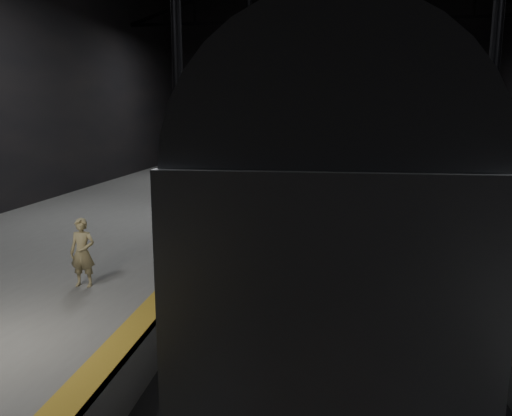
# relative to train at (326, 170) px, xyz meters

# --- Properties ---
(ground) EXTENTS (44.00, 44.00, 0.00)m
(ground) POSITION_rel_train_xyz_m (0.00, 2.32, -3.08)
(ground) COLOR black
(ground) RESTS_ON ground
(platform_left) EXTENTS (9.00, 43.80, 1.00)m
(platform_left) POSITION_rel_train_xyz_m (-7.50, 2.32, -2.58)
(platform_left) COLOR #535451
(platform_left) RESTS_ON ground
(tactile_strip) EXTENTS (0.50, 43.80, 0.01)m
(tactile_strip) POSITION_rel_train_xyz_m (-3.25, 2.32, -2.07)
(tactile_strip) COLOR olive
(tactile_strip) RESTS_ON platform_left
(track) EXTENTS (2.40, 43.00, 0.24)m
(track) POSITION_rel_train_xyz_m (0.00, 2.32, -3.01)
(track) COLOR #3F3328
(track) RESTS_ON ground
(train) EXTENTS (3.09, 20.65, 5.52)m
(train) POSITION_rel_train_xyz_m (0.00, 0.00, 0.00)
(train) COLOR #ADB0B6
(train) RESTS_ON ground
(woman) EXTENTS (0.55, 0.37, 1.49)m
(woman) POSITION_rel_train_xyz_m (-5.12, -4.66, -1.33)
(woman) COLOR #8F8157
(woman) RESTS_ON platform_left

